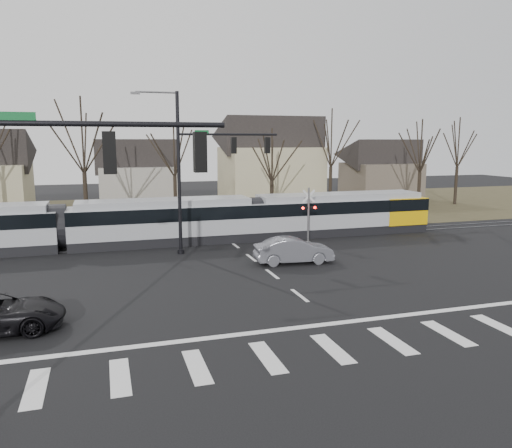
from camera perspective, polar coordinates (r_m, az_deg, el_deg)
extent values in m
plane|color=black|center=(22.06, 6.99, -9.62)|extent=(140.00, 140.00, 0.00)
cube|color=#38331E|center=(52.21, -7.45, 1.49)|extent=(140.00, 28.00, 0.01)
cube|color=silver|center=(16.77, -23.87, -16.75)|extent=(0.60, 2.60, 0.01)
cube|color=silver|center=(16.63, -15.28, -16.48)|extent=(0.60, 2.60, 0.01)
cube|color=silver|center=(16.83, -6.77, -15.86)|extent=(0.60, 2.60, 0.01)
cube|color=silver|center=(17.36, 1.32, -14.96)|extent=(0.60, 2.60, 0.01)
cube|color=silver|center=(18.20, 8.72, -13.88)|extent=(0.60, 2.60, 0.01)
cube|color=silver|center=(19.31, 15.31, -12.72)|extent=(0.60, 2.60, 0.01)
cube|color=silver|center=(20.63, 21.07, -11.56)|extent=(0.60, 2.60, 0.01)
cube|color=silver|center=(22.14, 26.05, -10.46)|extent=(0.60, 2.60, 0.01)
cube|color=silver|center=(20.53, 9.08, -11.13)|extent=(28.00, 0.35, 0.01)
cube|color=silver|center=(23.80, 5.02, -8.13)|extent=(0.18, 2.00, 0.01)
cube|color=silver|center=(27.39, 1.86, -5.73)|extent=(0.18, 2.00, 0.01)
cube|color=silver|center=(31.09, -0.54, -3.88)|extent=(0.18, 2.00, 0.01)
cube|color=silver|center=(34.85, -2.42, -2.43)|extent=(0.18, 2.00, 0.01)
cube|color=silver|center=(38.66, -3.93, -1.25)|extent=(0.18, 2.00, 0.01)
cube|color=silver|center=(42.50, -5.16, -0.29)|extent=(0.18, 2.00, 0.01)
cube|color=silver|center=(46.37, -6.19, 0.51)|extent=(0.18, 2.00, 0.01)
cube|color=silver|center=(50.26, -7.06, 1.19)|extent=(0.18, 2.00, 0.01)
cube|color=#59595E|center=(35.89, -2.87, -2.04)|extent=(90.00, 0.12, 0.06)
cube|color=#59595E|center=(37.22, -3.40, -1.63)|extent=(90.00, 0.12, 0.06)
cube|color=gray|center=(35.67, -10.35, 0.27)|extent=(12.98, 3.03, 3.16)
cube|color=black|center=(35.58, -10.38, 1.29)|extent=(13.00, 3.07, 0.92)
cube|color=gray|center=(39.56, 9.47, 1.19)|extent=(14.06, 3.03, 3.16)
cube|color=black|center=(39.47, 9.49, 2.11)|extent=(14.08, 3.07, 0.92)
cube|color=#E1A906|center=(42.17, 15.93, 1.60)|extent=(3.46, 3.09, 2.11)
imported|color=#5A5B63|center=(29.75, 4.32, -3.02)|extent=(2.53, 4.97, 1.53)
cylinder|color=black|center=(13.00, -18.01, 10.83)|extent=(6.50, 0.14, 0.14)
cube|color=#0C5926|center=(13.14, -25.84, 10.99)|extent=(0.90, 0.03, 0.22)
cube|color=black|center=(13.00, -16.41, 7.82)|extent=(0.32, 0.32, 1.05)
sphere|color=#FF0C07|center=(12.99, -16.48, 9.27)|extent=(0.22, 0.22, 0.22)
cube|color=black|center=(13.23, -6.42, 8.16)|extent=(0.32, 0.32, 1.05)
sphere|color=#FF0C07|center=(13.22, -6.44, 9.59)|extent=(0.22, 0.22, 0.22)
cylinder|color=black|center=(31.90, -8.79, 5.61)|extent=(0.22, 0.22, 10.20)
cylinder|color=black|center=(32.60, -8.57, -3.10)|extent=(0.44, 0.44, 0.30)
cylinder|color=black|center=(32.46, -3.13, 10.19)|extent=(6.50, 0.14, 0.14)
cube|color=#0C5926|center=(32.08, -6.22, 10.42)|extent=(0.90, 0.03, 0.22)
cube|color=black|center=(32.54, -2.56, 8.96)|extent=(0.32, 0.32, 1.05)
sphere|color=#FF0C07|center=(32.54, -2.57, 9.54)|extent=(0.22, 0.22, 0.22)
cube|color=black|center=(33.19, 1.29, 8.98)|extent=(0.32, 0.32, 1.05)
sphere|color=#FF0C07|center=(33.19, 1.29, 9.55)|extent=(0.22, 0.22, 0.22)
cube|color=#59595B|center=(31.69, -13.64, 14.34)|extent=(0.55, 0.22, 0.14)
cylinder|color=#59595B|center=(34.97, 6.01, 0.89)|extent=(0.14, 0.14, 4.00)
cylinder|color=#59595B|center=(35.30, 5.96, -2.16)|extent=(0.36, 0.36, 0.20)
cube|color=silver|center=(34.79, 6.05, 3.17)|extent=(0.95, 0.04, 0.95)
cube|color=silver|center=(34.79, 6.05, 3.17)|extent=(0.95, 0.04, 0.95)
cube|color=black|center=(34.89, 6.03, 1.87)|extent=(1.00, 0.10, 0.12)
sphere|color=#FF0C07|center=(34.64, 5.39, 1.82)|extent=(0.18, 0.18, 0.18)
sphere|color=#FF0C07|center=(34.99, 6.75, 1.88)|extent=(0.18, 0.18, 0.18)
cube|color=gray|center=(55.33, -13.33, 4.10)|extent=(8.00, 7.00, 4.50)
cube|color=tan|center=(55.04, 1.61, 5.37)|extent=(10.00, 8.00, 6.50)
cube|color=brown|center=(63.27, 14.03, 4.72)|extent=(8.00, 7.00, 4.50)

